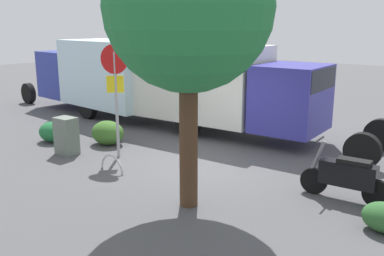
{
  "coord_description": "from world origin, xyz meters",
  "views": [
    {
      "loc": [
        -6.3,
        8.06,
        3.5
      ],
      "look_at": [
        0.13,
        0.24,
        1.03
      ],
      "focal_mm": 40.42,
      "sensor_mm": 36.0,
      "label": 1
    }
  ],
  "objects_px": {
    "box_truck_far": "(99,73)",
    "motorcycle": "(347,176)",
    "stop_sign": "(115,83)",
    "utility_cabinet": "(66,136)",
    "bike_rack_hoop": "(112,171)",
    "street_tree": "(188,8)",
    "box_truck_near": "(220,85)"
  },
  "relations": [
    {
      "from": "box_truck_far",
      "to": "utility_cabinet",
      "type": "height_order",
      "value": "box_truck_far"
    },
    {
      "from": "stop_sign",
      "to": "utility_cabinet",
      "type": "xyz_separation_m",
      "value": [
        1.26,
        0.73,
        -1.47
      ]
    },
    {
      "from": "motorcycle",
      "to": "box_truck_near",
      "type": "bearing_deg",
      "value": -33.52
    },
    {
      "from": "box_truck_near",
      "to": "box_truck_far",
      "type": "bearing_deg",
      "value": 179.17
    },
    {
      "from": "motorcycle",
      "to": "utility_cabinet",
      "type": "distance_m",
      "value": 7.26
    },
    {
      "from": "box_truck_near",
      "to": "bike_rack_hoop",
      "type": "bearing_deg",
      "value": -91.82
    },
    {
      "from": "bike_rack_hoop",
      "to": "street_tree",
      "type": "bearing_deg",
      "value": 172.86
    },
    {
      "from": "utility_cabinet",
      "to": "bike_rack_hoop",
      "type": "xyz_separation_m",
      "value": [
        -2.05,
        0.17,
        -0.51
      ]
    },
    {
      "from": "box_truck_near",
      "to": "utility_cabinet",
      "type": "distance_m",
      "value": 4.99
    },
    {
      "from": "street_tree",
      "to": "utility_cabinet",
      "type": "bearing_deg",
      "value": -6.08
    },
    {
      "from": "box_truck_near",
      "to": "bike_rack_hoop",
      "type": "height_order",
      "value": "box_truck_near"
    },
    {
      "from": "box_truck_far",
      "to": "street_tree",
      "type": "relative_size",
      "value": 1.44
    },
    {
      "from": "motorcycle",
      "to": "stop_sign",
      "type": "bearing_deg",
      "value": 4.18
    },
    {
      "from": "street_tree",
      "to": "motorcycle",
      "type": "bearing_deg",
      "value": -136.76
    },
    {
      "from": "utility_cabinet",
      "to": "motorcycle",
      "type": "bearing_deg",
      "value": -166.73
    },
    {
      "from": "stop_sign",
      "to": "utility_cabinet",
      "type": "height_order",
      "value": "stop_sign"
    },
    {
      "from": "bike_rack_hoop",
      "to": "box_truck_near",
      "type": "bearing_deg",
      "value": -87.65
    },
    {
      "from": "stop_sign",
      "to": "bike_rack_hoop",
      "type": "height_order",
      "value": "stop_sign"
    },
    {
      "from": "box_truck_far",
      "to": "motorcycle",
      "type": "distance_m",
      "value": 11.16
    },
    {
      "from": "box_truck_far",
      "to": "street_tree",
      "type": "bearing_deg",
      "value": 154.86
    },
    {
      "from": "stop_sign",
      "to": "box_truck_far",
      "type": "bearing_deg",
      "value": -34.49
    },
    {
      "from": "street_tree",
      "to": "stop_sign",
      "type": "bearing_deg",
      "value": -19.48
    },
    {
      "from": "street_tree",
      "to": "bike_rack_hoop",
      "type": "relative_size",
      "value": 6.26
    },
    {
      "from": "street_tree",
      "to": "bike_rack_hoop",
      "type": "distance_m",
      "value": 4.64
    },
    {
      "from": "box_truck_near",
      "to": "motorcycle",
      "type": "relative_size",
      "value": 4.79
    },
    {
      "from": "box_truck_near",
      "to": "street_tree",
      "type": "height_order",
      "value": "street_tree"
    },
    {
      "from": "box_truck_near",
      "to": "bike_rack_hoop",
      "type": "xyz_separation_m",
      "value": [
        -0.19,
        4.67,
        -1.58
      ]
    },
    {
      "from": "box_truck_far",
      "to": "bike_rack_hoop",
      "type": "bearing_deg",
      "value": 146.88
    },
    {
      "from": "box_truck_near",
      "to": "utility_cabinet",
      "type": "relative_size",
      "value": 8.49
    },
    {
      "from": "motorcycle",
      "to": "bike_rack_hoop",
      "type": "bearing_deg",
      "value": 15.13
    },
    {
      "from": "box_truck_far",
      "to": "utility_cabinet",
      "type": "xyz_separation_m",
      "value": [
        -3.75,
        4.17,
        -1.08
      ]
    },
    {
      "from": "box_truck_far",
      "to": "motorcycle",
      "type": "relative_size",
      "value": 4.23
    }
  ]
}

